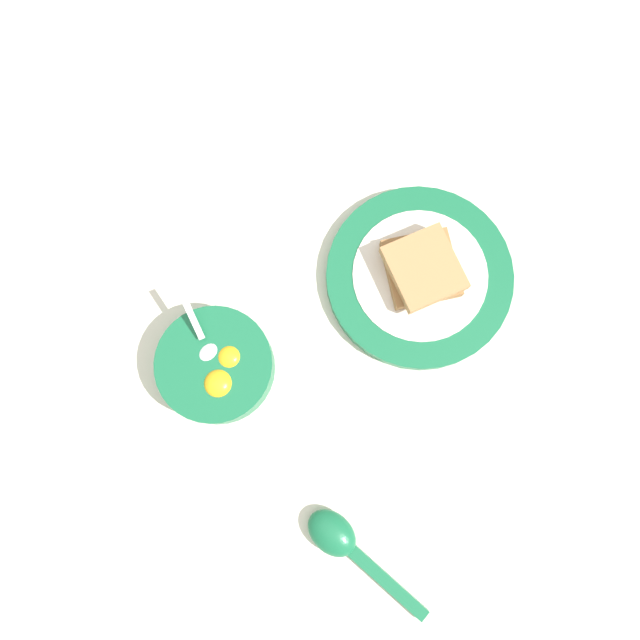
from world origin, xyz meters
TOP-DOWN VIEW (x-y plane):
  - ground_plane at (0.00, 0.00)m, footprint 3.00×3.00m
  - egg_bowl at (0.09, -0.07)m, footprint 0.13×0.14m
  - toast_plate at (-0.16, 0.02)m, footprint 0.22×0.22m
  - toast_sandwich at (-0.16, 0.02)m, footprint 0.11×0.11m
  - soup_spoon at (0.12, 0.17)m, footprint 0.05×0.17m

SIDE VIEW (x-z plane):
  - ground_plane at x=0.00m, z-range 0.00..0.00m
  - toast_plate at x=-0.16m, z-range 0.00..0.02m
  - soup_spoon at x=0.12m, z-range 0.00..0.03m
  - egg_bowl at x=0.09m, z-range -0.01..0.06m
  - toast_sandwich at x=-0.16m, z-range 0.02..0.05m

